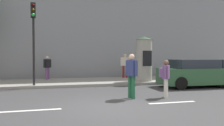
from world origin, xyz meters
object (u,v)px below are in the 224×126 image
pedestrian_in_red_top (47,66)px  parked_car_red (196,74)px  poster_column (144,58)px  pedestrian_near_pole (132,72)px  pedestrian_tallest (125,64)px  pedestrian_with_backpack (165,76)px  traffic_light (33,30)px

pedestrian_in_red_top → parked_car_red: (7.73, -4.79, -0.31)m
poster_column → pedestrian_near_pole: 5.34m
poster_column → pedestrian_tallest: (-0.46, 2.29, -0.40)m
pedestrian_tallest → pedestrian_in_red_top: bearing=177.9°
pedestrian_with_backpack → pedestrian_tallest: 7.18m
pedestrian_near_pole → pedestrian_tallest: (2.03, 6.99, 0.08)m
pedestrian_with_backpack → pedestrian_in_red_top: pedestrian_in_red_top is taller
traffic_light → pedestrian_with_backpack: (5.23, -4.21, -2.11)m
pedestrian_with_backpack → pedestrian_tallest: size_ratio=0.92×
poster_column → pedestrian_tallest: poster_column is taller
pedestrian_in_red_top → traffic_light: bearing=-102.3°
pedestrian_near_pole → pedestrian_tallest: size_ratio=1.07×
poster_column → pedestrian_in_red_top: poster_column is taller
pedestrian_tallest → pedestrian_near_pole: bearing=-106.2°
pedestrian_tallest → traffic_light: bearing=-153.5°
pedestrian_tallest → parked_car_red: (2.52, -4.60, -0.40)m
pedestrian_tallest → parked_car_red: size_ratio=0.40×
poster_column → pedestrian_with_backpack: poster_column is taller
poster_column → parked_car_red: poster_column is taller
traffic_light → pedestrian_tallest: size_ratio=2.57×
poster_column → pedestrian_tallest: bearing=101.4°
poster_column → pedestrian_tallest: size_ratio=1.65×
pedestrian_with_backpack → pedestrian_tallest: (0.65, 7.15, 0.24)m
pedestrian_near_pole → pedestrian_in_red_top: bearing=113.8°
pedestrian_with_backpack → parked_car_red: size_ratio=0.37×
poster_column → pedestrian_in_red_top: 6.20m
pedestrian_near_pole → pedestrian_in_red_top: 7.85m
pedestrian_near_pole → parked_car_red: pedestrian_near_pole is taller
traffic_light → parked_car_red: size_ratio=1.03×
traffic_light → pedestrian_with_backpack: size_ratio=2.81×
pedestrian_in_red_top → pedestrian_with_backpack: bearing=-58.2°
pedestrian_near_pole → pedestrian_in_red_top: size_ratio=1.16×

